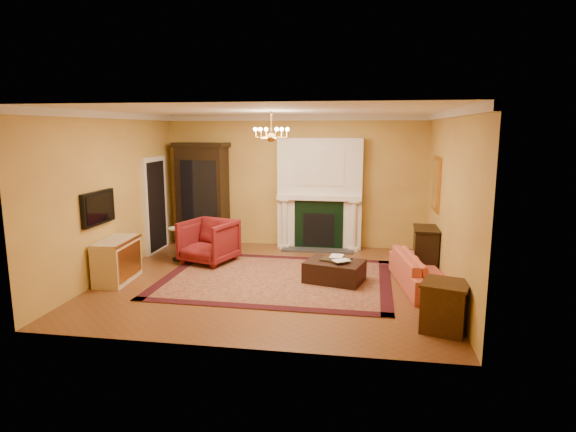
% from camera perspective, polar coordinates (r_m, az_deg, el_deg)
% --- Properties ---
extents(floor, '(6.00, 5.50, 0.02)m').
position_cam_1_polar(floor, '(8.77, -1.89, -7.69)').
color(floor, brown).
rests_on(floor, ground).
extents(ceiling, '(6.00, 5.50, 0.02)m').
position_cam_1_polar(ceiling, '(8.35, -2.01, 12.43)').
color(ceiling, white).
rests_on(ceiling, wall_back).
extents(wall_back, '(6.00, 0.02, 3.00)m').
position_cam_1_polar(wall_back, '(11.13, 0.80, 4.12)').
color(wall_back, gold).
rests_on(wall_back, floor).
extents(wall_front, '(6.00, 0.02, 3.00)m').
position_cam_1_polar(wall_front, '(5.79, -7.22, -1.74)').
color(wall_front, gold).
rests_on(wall_front, floor).
extents(wall_left, '(0.02, 5.50, 3.00)m').
position_cam_1_polar(wall_left, '(9.48, -20.12, 2.40)').
color(wall_left, gold).
rests_on(wall_left, floor).
extents(wall_right, '(0.02, 5.50, 3.00)m').
position_cam_1_polar(wall_right, '(8.39, 18.66, 1.54)').
color(wall_right, gold).
rests_on(wall_right, floor).
extents(fireplace, '(1.90, 0.70, 2.50)m').
position_cam_1_polar(fireplace, '(10.91, 3.77, 2.35)').
color(fireplace, white).
rests_on(fireplace, wall_back).
extents(crown_molding, '(6.00, 5.50, 0.12)m').
position_cam_1_polar(crown_molding, '(9.29, -0.84, 11.79)').
color(crown_molding, silver).
rests_on(crown_molding, ceiling).
extents(doorway, '(0.08, 1.05, 2.10)m').
position_cam_1_polar(doorway, '(11.02, -15.43, 1.29)').
color(doorway, silver).
rests_on(doorway, wall_left).
extents(tv_panel, '(0.09, 0.95, 0.58)m').
position_cam_1_polar(tv_panel, '(8.96, -21.56, 0.91)').
color(tv_panel, black).
rests_on(tv_panel, wall_left).
extents(gilt_mirror, '(0.06, 0.76, 1.05)m').
position_cam_1_polar(gilt_mirror, '(9.74, 17.15, 3.66)').
color(gilt_mirror, gold).
rests_on(gilt_mirror, wall_right).
extents(chandelier, '(0.63, 0.55, 0.53)m').
position_cam_1_polar(chandelier, '(8.35, -2.00, 9.67)').
color(chandelier, '#B88232').
rests_on(chandelier, ceiling).
extents(oriental_rug, '(4.15, 3.14, 0.02)m').
position_cam_1_polar(oriental_rug, '(8.84, -1.41, -7.42)').
color(oriental_rug, '#45100E').
rests_on(oriental_rug, floor).
extents(china_cabinet, '(1.19, 0.65, 2.28)m').
position_cam_1_polar(china_cabinet, '(11.43, -10.08, 2.31)').
color(china_cabinet, black).
rests_on(china_cabinet, floor).
extents(wingback_armchair, '(1.18, 1.14, 0.97)m').
position_cam_1_polar(wingback_armchair, '(9.90, -9.39, -2.75)').
color(wingback_armchair, maroon).
rests_on(wingback_armchair, floor).
extents(pedestal_table, '(0.39, 0.39, 0.69)m').
position_cam_1_polar(pedestal_table, '(10.24, -12.88, -2.93)').
color(pedestal_table, black).
rests_on(pedestal_table, floor).
extents(commode, '(0.55, 1.06, 0.77)m').
position_cam_1_polar(commode, '(9.15, -19.61, -4.98)').
color(commode, beige).
rests_on(commode, floor).
extents(coral_sofa, '(0.87, 2.03, 0.77)m').
position_cam_1_polar(coral_sofa, '(8.62, 15.73, -5.67)').
color(coral_sofa, '#BA593B').
rests_on(coral_sofa, floor).
extents(end_table, '(0.70, 0.70, 0.65)m').
position_cam_1_polar(end_table, '(6.93, 18.08, -10.29)').
color(end_table, '#3C2210').
rests_on(end_table, floor).
extents(console_table, '(0.46, 0.76, 0.83)m').
position_cam_1_polar(console_table, '(9.54, 15.96, -3.96)').
color(console_table, black).
rests_on(console_table, floor).
extents(leather_ottoman, '(1.13, 0.94, 0.37)m').
position_cam_1_polar(leather_ottoman, '(8.66, 5.53, -6.52)').
color(leather_ottoman, black).
rests_on(leather_ottoman, oriental_rug).
extents(ottoman_tray, '(0.58, 0.51, 0.03)m').
position_cam_1_polar(ottoman_tray, '(8.67, 5.71, -5.13)').
color(ottoman_tray, black).
rests_on(ottoman_tray, leather_ottoman).
extents(book_a, '(0.23, 0.06, 0.31)m').
position_cam_1_polar(book_a, '(8.72, 5.03, -3.86)').
color(book_a, gray).
rests_on(book_a, ottoman_tray).
extents(book_b, '(0.14, 0.19, 0.29)m').
position_cam_1_polar(book_b, '(8.54, 5.98, -4.25)').
color(book_b, gray).
rests_on(book_b, ottoman_tray).
extents(topiary_left, '(0.17, 0.17, 0.45)m').
position_cam_1_polar(topiary_left, '(10.90, 0.82, 3.86)').
color(topiary_left, gray).
rests_on(topiary_left, fireplace).
extents(topiary_right, '(0.16, 0.16, 0.43)m').
position_cam_1_polar(topiary_right, '(10.80, 6.87, 3.66)').
color(topiary_right, gray).
rests_on(topiary_right, fireplace).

